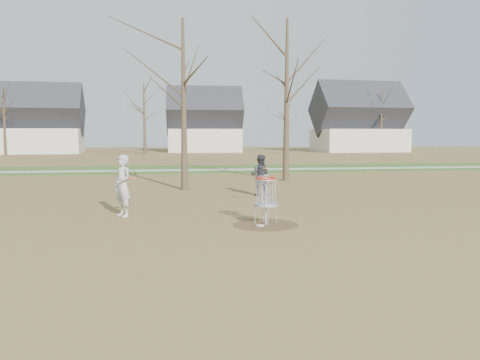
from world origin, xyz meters
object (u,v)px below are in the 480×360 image
disc_grounded (260,225)px  disc_golf_basket (266,192)px  player_throwing (260,175)px  player_standing (123,186)px

disc_grounded → disc_golf_basket: 0.93m
player_throwing → disc_golf_basket: player_throwing is taller
player_standing → disc_golf_basket: 4.44m
player_standing → disc_golf_basket: player_standing is taller
player_throwing → player_standing: bearing=62.1°
disc_golf_basket → player_throwing: bearing=80.9°
player_standing → disc_golf_basket: size_ratio=1.38×
player_standing → player_throwing: bearing=93.0°
player_standing → disc_grounded: 4.44m
player_throwing → disc_golf_basket: size_ratio=1.23×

